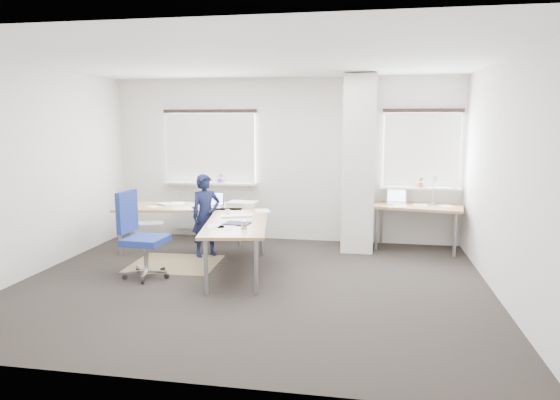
% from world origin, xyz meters
% --- Properties ---
extents(ground, '(6.00, 6.00, 0.00)m').
position_xyz_m(ground, '(0.00, 0.00, 0.00)').
color(ground, black).
rests_on(ground, ground).
extents(room_shell, '(6.04, 5.04, 2.82)m').
position_xyz_m(room_shell, '(0.18, 0.45, 1.75)').
color(room_shell, silver).
rests_on(room_shell, ground).
extents(floor_mat, '(1.28, 1.09, 0.01)m').
position_xyz_m(floor_mat, '(-1.31, 0.68, 0.00)').
color(floor_mat, olive).
rests_on(floor_mat, ground).
extents(white_crate, '(0.57, 0.48, 0.29)m').
position_xyz_m(white_crate, '(-2.34, 2.09, 0.15)').
color(white_crate, white).
rests_on(white_crate, ground).
extents(desk_main, '(2.82, 2.63, 0.96)m').
position_xyz_m(desk_main, '(-0.84, 0.95, 0.69)').
color(desk_main, olive).
rests_on(desk_main, ground).
extents(desk_side, '(1.50, 0.93, 1.22)m').
position_xyz_m(desk_side, '(2.24, 2.16, 0.69)').
color(desk_side, olive).
rests_on(desk_side, ground).
extents(task_chair, '(0.63, 0.62, 1.16)m').
position_xyz_m(task_chair, '(-1.48, 0.01, 0.32)').
color(task_chair, navy).
rests_on(task_chair, ground).
extents(person, '(0.55, 0.54, 1.27)m').
position_xyz_m(person, '(-0.98, 1.17, 0.64)').
color(person, black).
rests_on(person, ground).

